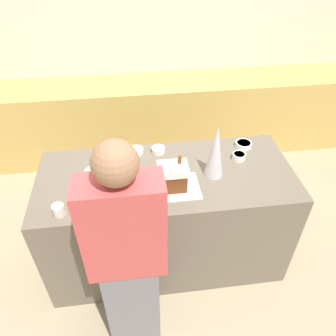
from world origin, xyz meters
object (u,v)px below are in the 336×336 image
gingerbread_house (173,176)px  decorative_tree (216,152)px  candy_bowl_far_left (158,150)px  mug (59,210)px  person (128,258)px  candy_bowl_front_corner (244,144)px  candy_bowl_beside_tree (127,170)px  candy_bowl_near_tray_left (239,156)px  baking_tray (173,188)px  candy_bowl_far_right (94,173)px  candy_bowl_near_tray_right (136,151)px

gingerbread_house → decorative_tree: bearing=19.4°
candy_bowl_far_left → mug: bearing=-139.9°
decorative_tree → mug: (-1.06, -0.26, -0.17)m
mug → person: 0.54m
candy_bowl_front_corner → person: person is taller
candy_bowl_far_left → candy_bowl_beside_tree: bearing=-139.7°
candy_bowl_front_corner → candy_bowl_near_tray_left: (-0.09, -0.16, 0.01)m
baking_tray → candy_bowl_far_right: candy_bowl_far_right is taller
candy_bowl_near_tray_right → gingerbread_house: bearing=-62.7°
candy_bowl_near_tray_left → candy_bowl_beside_tree: (-0.86, -0.05, -0.00)m
baking_tray → mug: (-0.74, -0.15, 0.03)m
baking_tray → decorative_tree: bearing=19.4°
gingerbread_house → candy_bowl_beside_tree: bearing=145.1°
candy_bowl_far_left → decorative_tree: bearing=-41.1°
mug → candy_bowl_near_tray_right: bearing=48.9°
person → candy_bowl_near_tray_left: bearing=40.4°
baking_tray → candy_bowl_near_tray_right: (-0.23, 0.44, 0.02)m
candy_bowl_far_left → candy_bowl_beside_tree: 0.33m
decorative_tree → candy_bowl_front_corner: decorative_tree is taller
mug → baking_tray: bearing=11.4°
candy_bowl_far_right → person: size_ratio=0.08×
candy_bowl_near_tray_left → person: 1.16m
candy_bowl_beside_tree → candy_bowl_front_corner: bearing=12.2°
candy_bowl_near_tray_right → candy_bowl_far_right: candy_bowl_far_right is taller
gingerbread_house → mug: 0.76m
decorative_tree → candy_bowl_beside_tree: bearing=170.4°
mug → candy_bowl_near_tray_left: bearing=17.6°
candy_bowl_far_right → candy_bowl_front_corner: bearing=10.3°
candy_bowl_far_left → person: (-0.28, -0.92, -0.09)m
decorative_tree → candy_bowl_far_right: 0.88m
baking_tray → decorative_tree: size_ratio=0.91×
decorative_tree → gingerbread_house: bearing=-160.6°
candy_bowl_near_tray_left → candy_bowl_near_tray_right: (-0.78, 0.18, -0.01)m
candy_bowl_near_tray_right → person: person is taller
candy_bowl_far_right → gingerbread_house: bearing=-20.7°
gingerbread_house → mug: (-0.74, -0.15, -0.07)m
candy_bowl_near_tray_right → mug: size_ratio=1.46×
decorative_tree → candy_bowl_beside_tree: (-0.62, 0.10, -0.18)m
baking_tray → decorative_tree: (0.31, 0.11, 0.20)m
baking_tray → gingerbread_house: bearing=26.0°
mug → gingerbread_house: bearing=11.5°
candy_bowl_far_right → person: 0.73m
candy_bowl_near_tray_right → baking_tray: bearing=-62.7°
candy_bowl_front_corner → mug: 1.49m
candy_bowl_far_right → person: person is taller
baking_tray → candy_bowl_near_tray_left: (0.55, 0.26, 0.02)m
mug → candy_bowl_front_corner: bearing=22.4°
candy_bowl_near_tray_right → person: bearing=-96.5°
decorative_tree → mug: decorative_tree is taller
candy_bowl_far_left → candy_bowl_front_corner: bearing=-1.0°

